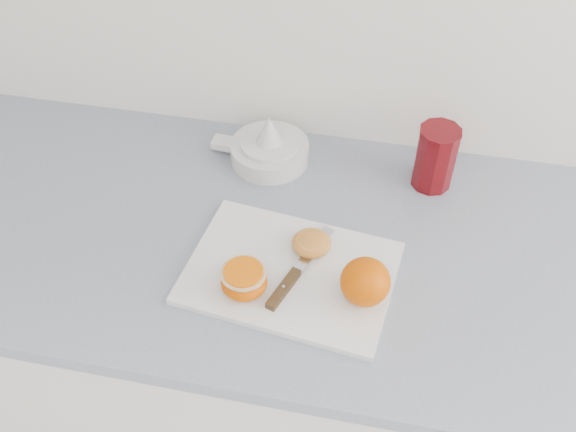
{
  "coord_description": "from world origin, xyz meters",
  "views": [
    {
      "loc": [
        0.03,
        0.93,
        1.75
      ],
      "look_at": [
        -0.12,
        1.68,
        0.96
      ],
      "focal_mm": 40.0,
      "sensor_mm": 36.0,
      "label": 1
    }
  ],
  "objects": [
    {
      "name": "counter",
      "position": [
        -0.08,
        1.7,
        0.45
      ],
      "size": [
        2.44,
        0.64,
        0.89
      ],
      "color": "white",
      "rests_on": "ground"
    },
    {
      "name": "cutting_board",
      "position": [
        -0.11,
        1.61,
        0.9
      ],
      "size": [
        0.37,
        0.29,
        0.01
      ],
      "primitive_type": "cube",
      "rotation": [
        0.0,
        0.0,
        -0.12
      ],
      "color": "white",
      "rests_on": "counter"
    },
    {
      "name": "whole_orange",
      "position": [
        0.02,
        1.58,
        0.94
      ],
      "size": [
        0.08,
        0.08,
        0.08
      ],
      "color": "#DA6A00",
      "rests_on": "cutting_board"
    },
    {
      "name": "half_orange",
      "position": [
        -0.17,
        1.56,
        0.93
      ],
      "size": [
        0.08,
        0.08,
        0.05
      ],
      "color": "#DA6A00",
      "rests_on": "cutting_board"
    },
    {
      "name": "squeezed_shell",
      "position": [
        -0.08,
        1.67,
        0.92
      ],
      "size": [
        0.07,
        0.07,
        0.03
      ],
      "color": "#C8782C",
      "rests_on": "cutting_board"
    },
    {
      "name": "paring_knife",
      "position": [
        -0.1,
        1.58,
        0.91
      ],
      "size": [
        0.08,
        0.2,
        0.01
      ],
      "color": "#47351D",
      "rests_on": "cutting_board"
    },
    {
      "name": "citrus_juicer",
      "position": [
        -0.21,
        1.9,
        0.92
      ],
      "size": [
        0.2,
        0.16,
        0.11
      ],
      "color": "white",
      "rests_on": "counter"
    },
    {
      "name": "red_tumbler",
      "position": [
        0.12,
        1.89,
        0.95
      ],
      "size": [
        0.08,
        0.08,
        0.13
      ],
      "color": "#62090E",
      "rests_on": "counter"
    }
  ]
}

